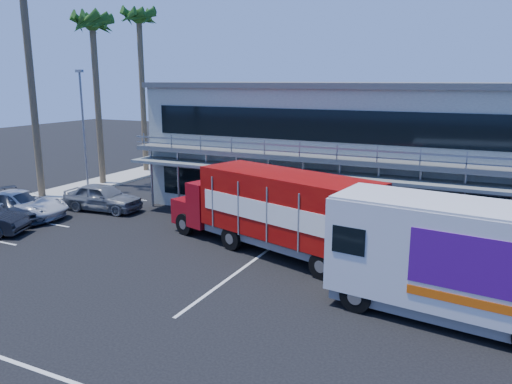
% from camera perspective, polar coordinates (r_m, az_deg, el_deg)
% --- Properties ---
extents(ground, '(120.00, 120.00, 0.00)m').
position_cam_1_polar(ground, '(19.21, -10.85, -10.36)').
color(ground, black).
rests_on(ground, ground).
extents(building, '(22.40, 12.00, 7.30)m').
position_cam_1_polar(building, '(30.25, 10.83, 5.29)').
color(building, gray).
rests_on(building, ground).
extents(curb_strip, '(3.00, 32.00, 0.16)m').
position_cam_1_polar(curb_strip, '(33.47, -25.56, -1.27)').
color(curb_strip, '#A5A399').
rests_on(curb_strip, ground).
extents(palm_e, '(2.80, 2.80, 12.25)m').
position_cam_1_polar(palm_e, '(37.28, -18.16, 16.92)').
color(palm_e, brown).
rests_on(palm_e, ground).
extents(palm_f, '(2.80, 2.80, 13.25)m').
position_cam_1_polar(palm_f, '(41.77, -13.20, 17.93)').
color(palm_f, brown).
rests_on(palm_f, ground).
extents(light_pole_far, '(0.50, 0.25, 8.09)m').
position_cam_1_polar(light_pole_far, '(35.49, -19.13, 7.26)').
color(light_pole_far, gray).
rests_on(light_pole_far, ground).
extents(red_truck, '(10.93, 5.49, 3.60)m').
position_cam_1_polar(red_truck, '(21.75, 2.07, -1.87)').
color(red_truck, maroon).
rests_on(red_truck, ground).
extents(white_van, '(8.04, 3.59, 3.80)m').
position_cam_1_polar(white_van, '(16.81, 21.96, -7.12)').
color(white_van, silver).
rests_on(white_van, ground).
extents(parked_car_c, '(5.67, 3.20, 1.50)m').
position_cam_1_polar(parked_car_c, '(30.30, -25.38, -1.31)').
color(parked_car_c, silver).
rests_on(parked_car_c, ground).
extents(parked_car_d, '(5.40, 3.50, 1.45)m').
position_cam_1_polar(parked_car_d, '(30.21, -25.63, -1.42)').
color(parked_car_d, '#303640').
rests_on(parked_car_d, ground).
extents(parked_car_e, '(4.81, 2.28, 1.59)m').
position_cam_1_polar(parked_car_e, '(30.23, -17.11, -0.58)').
color(parked_car_e, slate).
rests_on(parked_car_e, ground).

